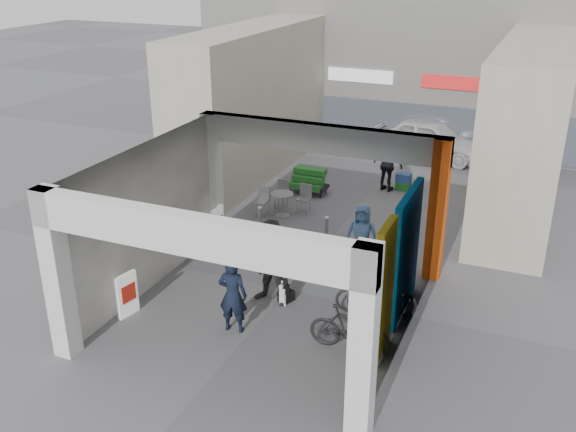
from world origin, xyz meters
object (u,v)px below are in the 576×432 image
at_px(cafe_set, 282,203).
at_px(produce_stand, 308,184).
at_px(man_with_dog, 233,295).
at_px(bicycle_rear, 350,329).
at_px(man_crates, 388,165).
at_px(man_back_turned, 273,263).
at_px(man_elderly, 362,235).
at_px(white_van, 431,139).
at_px(bicycle_front, 376,296).
at_px(border_collie, 285,292).

relative_size(cafe_set, produce_stand, 1.16).
distance_m(man_with_dog, bicycle_rear, 2.50).
height_order(cafe_set, man_crates, man_crates).
xyz_separation_m(man_back_turned, man_elderly, (1.27, 2.55, -0.17)).
xyz_separation_m(man_with_dog, man_back_turned, (0.31, 1.32, 0.17)).
height_order(man_back_turned, white_van, man_back_turned).
relative_size(man_back_turned, white_van, 0.47).
bearing_deg(man_with_dog, bicycle_front, -154.50).
distance_m(border_collie, bicycle_rear, 2.27).
relative_size(man_elderly, white_van, 0.39).
bearing_deg(man_with_dog, cafe_set, -84.31).
bearing_deg(bicycle_rear, man_with_dog, 93.45).
bearing_deg(border_collie, cafe_set, 135.12).
xyz_separation_m(produce_stand, man_with_dog, (1.48, -8.09, 0.51)).
xyz_separation_m(man_back_turned, bicycle_rear, (2.15, -1.10, -0.51)).
xyz_separation_m(man_with_dog, bicycle_front, (2.57, 1.75, -0.37)).
bearing_deg(man_crates, man_back_turned, 101.42).
height_order(man_with_dog, bicycle_front, man_with_dog).
bearing_deg(border_collie, man_back_turned, -134.58).
relative_size(man_with_dog, man_crates, 0.94).
xyz_separation_m(cafe_set, man_crates, (2.42, 3.07, 0.58)).
height_order(produce_stand, white_van, white_van).
bearing_deg(man_back_turned, white_van, 91.26).
distance_m(produce_stand, white_van, 6.13).
bearing_deg(produce_stand, man_back_turned, -55.75).
bearing_deg(border_collie, man_elderly, 88.08).
xyz_separation_m(cafe_set, white_van, (3.01, 7.19, 0.42)).
xyz_separation_m(cafe_set, produce_stand, (0.14, 1.79, 0.02)).
height_order(man_elderly, bicycle_rear, man_elderly).
relative_size(produce_stand, man_elderly, 0.75).
bearing_deg(bicycle_rear, man_back_turned, 61.17).
distance_m(bicycle_front, white_van, 11.80).
height_order(border_collie, bicycle_front, bicycle_front).
relative_size(border_collie, man_crates, 0.38).
height_order(produce_stand, man_with_dog, man_with_dog).
height_order(produce_stand, bicycle_rear, bicycle_rear).
height_order(bicycle_front, bicycle_rear, bicycle_rear).
bearing_deg(man_with_dog, bicycle_rear, 176.56).
bearing_deg(white_van, man_elderly, -169.04).
distance_m(border_collie, man_back_turned, 0.78).
bearing_deg(man_with_dog, produce_stand, -88.38).
bearing_deg(white_van, man_with_dog, -176.08).
height_order(cafe_set, bicycle_rear, bicycle_rear).
xyz_separation_m(man_elderly, bicycle_rear, (0.88, -3.64, -0.34)).
height_order(cafe_set, bicycle_front, bicycle_front).
bearing_deg(man_crates, cafe_set, 66.61).
distance_m(cafe_set, bicycle_front, 6.19).
relative_size(cafe_set, white_van, 0.34).
distance_m(man_with_dog, man_elderly, 4.18).
bearing_deg(bicycle_rear, produce_stand, 24.77).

